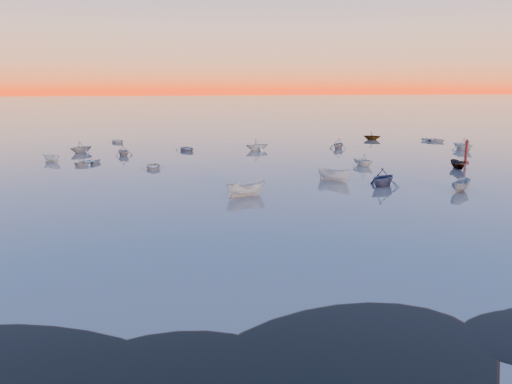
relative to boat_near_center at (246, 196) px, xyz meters
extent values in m
plane|color=#605550|center=(-1.81, 69.22, 0.00)|extent=(600.00, 600.00, 0.00)
imported|color=silver|center=(0.00, 0.00, 0.00)|extent=(2.86, 4.57, 1.47)
imported|color=silver|center=(18.27, 15.22, 0.00)|extent=(3.95, 3.13, 1.26)
cylinder|color=#4B1210|center=(33.35, 15.14, 0.06)|extent=(0.99, 0.99, 0.33)
cylinder|color=#4B1210|center=(33.35, 15.14, 1.43)|extent=(0.35, 0.35, 2.86)
cone|color=#4B1210|center=(33.35, 15.14, 3.14)|extent=(0.66, 0.66, 0.55)
camera|label=1|loc=(-7.19, -47.93, 11.12)|focal=35.00mm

